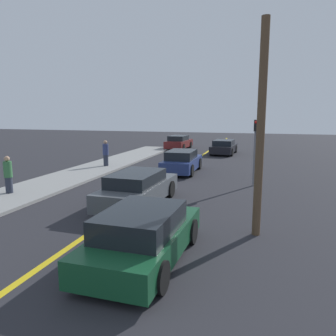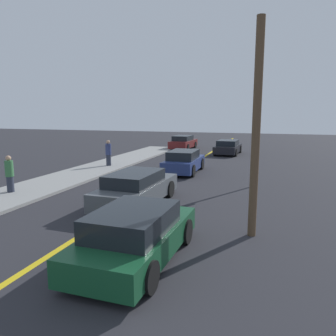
{
  "view_description": "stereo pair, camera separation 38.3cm",
  "coord_description": "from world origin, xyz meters",
  "views": [
    {
      "loc": [
        4.96,
        1.07,
        3.64
      ],
      "look_at": [
        0.72,
        15.58,
        1.05
      ],
      "focal_mm": 35.0,
      "sensor_mm": 36.0,
      "label": 1
    },
    {
      "loc": [
        5.32,
        1.18,
        3.64
      ],
      "look_at": [
        0.72,
        15.58,
        1.05
      ],
      "focal_mm": 35.0,
      "sensor_mm": 36.0,
      "label": 2
    }
  ],
  "objects": [
    {
      "name": "road_center_line",
      "position": [
        0.0,
        18.0,
        0.0
      ],
      "size": [
        0.2,
        60.0,
        0.01
      ],
      "color": "gold",
      "rests_on": "ground_plane"
    },
    {
      "name": "sidewalk_left",
      "position": [
        -5.31,
        16.51,
        0.06
      ],
      "size": [
        3.02,
        33.03,
        0.13
      ],
      "color": "gray",
      "rests_on": "ground_plane"
    },
    {
      "name": "car_near_right_lane",
      "position": [
        2.23,
        8.23,
        0.65
      ],
      "size": [
        2.05,
        4.41,
        1.35
      ],
      "rotation": [
        0.0,
        0.0,
        -0.02
      ],
      "color": "#144728",
      "rests_on": "ground_plane"
    },
    {
      "name": "car_ahead_center",
      "position": [
        0.28,
        12.87,
        0.66
      ],
      "size": [
        2.05,
        4.8,
        1.34
      ],
      "rotation": [
        0.0,
        0.0,
        -0.03
      ],
      "color": "#4C5156",
      "rests_on": "ground_plane"
    },
    {
      "name": "car_far_distant",
      "position": [
        0.24,
        20.26,
        0.66
      ],
      "size": [
        1.93,
        4.34,
        1.36
      ],
      "rotation": [
        0.0,
        0.0,
        0.02
      ],
      "color": "navy",
      "rests_on": "ground_plane"
    },
    {
      "name": "car_parked_left_lot",
      "position": [
        1.64,
        29.91,
        0.61
      ],
      "size": [
        2.1,
        4.3,
        1.25
      ],
      "rotation": [
        0.0,
        0.0,
        -0.04
      ],
      "color": "black",
      "rests_on": "ground_plane"
    },
    {
      "name": "car_oncoming_far",
      "position": [
        -3.21,
        32.87,
        0.64
      ],
      "size": [
        2.05,
        4.35,
        1.33
      ],
      "rotation": [
        0.0,
        0.0,
        -0.05
      ],
      "color": "maroon",
      "rests_on": "ground_plane"
    },
    {
      "name": "pedestrian_near_curb",
      "position": [
        -5.69,
        12.58,
        0.95
      ],
      "size": [
        0.36,
        0.36,
        1.64
      ],
      "color": "#282D3D",
      "rests_on": "sidewalk_left"
    },
    {
      "name": "pedestrian_mid_group",
      "position": [
        -5.01,
        20.49,
        0.97
      ],
      "size": [
        0.38,
        0.38,
        1.69
      ],
      "color": "#282D3D",
      "rests_on": "sidewalk_left"
    },
    {
      "name": "traffic_light",
      "position": [
        4.57,
        17.58,
        2.06
      ],
      "size": [
        0.18,
        0.4,
        3.28
      ],
      "color": "slate",
      "rests_on": "ground_plane"
    },
    {
      "name": "utility_pole",
      "position": [
        4.87,
        10.82,
        3.11
      ],
      "size": [
        0.24,
        0.24,
        6.21
      ],
      "color": "brown",
      "rests_on": "ground_plane"
    }
  ]
}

